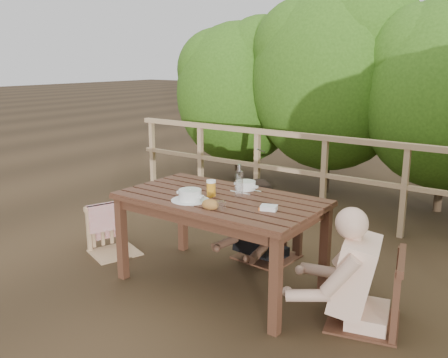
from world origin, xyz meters
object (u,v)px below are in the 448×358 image
Objects in this scene: chair_right at (368,256)px; bread_roll at (210,205)px; chair_left at (113,211)px; butter_tub at (269,209)px; table at (220,242)px; chair_far at (268,206)px; tumbler at (221,206)px; soup_near at (190,196)px; soup_far at (246,186)px; beer_glass at (211,189)px; bottle at (239,181)px; diner_right at (374,231)px; woman at (269,196)px.

chair_right is 7.37× the size of bread_roll.
chair_left is 7.14× the size of butter_tub.
chair_far reaches higher than table.
butter_tub is at bearing -9.29° from table.
chair_left is 1.49m from tumbler.
soup_near is at bearing 171.41° from tumbler.
soup_far is (0.05, 0.30, 0.42)m from table.
beer_glass reaches higher than tumbler.
beer_glass is at bearing -92.89° from chair_far.
tumbler is at bearing -8.59° from soup_near.
chair_right is at bearing -9.42° from soup_far.
beer_glass is 0.23m from bottle.
tumbler is at bearing -74.94° from chair_far.
diner_right is at bearing 19.87° from bread_roll.
beer_glass is at bearing 138.97° from tumbler.
chair_right is 3.65× the size of bottle.
tumbler is at bearing -74.82° from soup_far.
butter_tub is at bearing 90.65° from diner_right.
bread_roll is 0.50× the size of bottle.
chair_left is 2.42m from chair_right.
chair_right is 3.39× the size of soup_near.
chair_far is at bearing 103.45° from butter_tub.
woman is 8.25× the size of beer_glass.
chair_far is (0.03, 0.71, 0.14)m from table.
butter_tub is (-0.69, -0.19, 0.26)m from chair_right.
diner_right is 1.31m from beer_glass.
chair_right is at bearing -65.87° from chair_left.
bottle reaches higher than chair_right.
chair_left is 1.76m from butter_tub.
chair_left is 2.85× the size of soup_near.
soup_far is at bearing -53.97° from chair_left.
butter_tub reaches higher than table.
beer_glass is 0.52× the size of bottle.
chair_left reaches higher than soup_near.
chair_far reaches higher than bottle.
beer_glass reaches higher than soup_far.
beer_glass is (-1.26, -0.14, 0.31)m from chair_right.
butter_tub is at bearing -54.28° from chair_far.
bread_roll is 0.43m from butter_tub.
soup_near is at bearing -121.85° from table.
woman is (1.25, 0.80, 0.17)m from chair_left.
soup_near is at bearing -108.62° from beer_glass.
chair_right is 0.76m from butter_tub.
chair_left is at bearing 80.16° from diner_right.
butter_tub is (0.47, -0.81, 0.17)m from woman.
bottle reaches higher than bread_roll.
chair_right is at bearing 75.94° from diner_right.
soup_far is at bearing 70.12° from soup_near.
bread_roll is at bearing -16.00° from soup_near.
chair_right reaches higher than soup_far.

